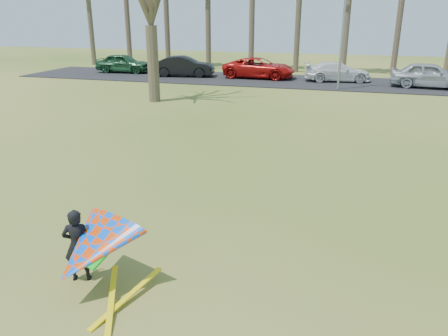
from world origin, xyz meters
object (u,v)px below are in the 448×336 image
(car_0, at_px, (123,63))
(car_2, at_px, (259,68))
(streetlight, at_px, (346,19))
(car_1, at_px, (184,66))
(car_4, at_px, (430,75))
(kite_flyer, at_px, (90,249))
(car_3, at_px, (337,72))

(car_0, distance_m, car_2, 11.77)
(streetlight, xyz_separation_m, car_1, (-12.26, 3.07, -3.62))
(streetlight, relative_size, car_0, 1.75)
(car_1, relative_size, car_2, 0.86)
(car_1, bearing_deg, car_4, -101.75)
(kite_flyer, bearing_deg, car_2, 95.89)
(car_3, bearing_deg, car_4, -113.47)
(car_2, xyz_separation_m, car_3, (5.92, -0.09, -0.08))
(car_3, distance_m, kite_flyer, 28.02)
(car_1, distance_m, car_2, 5.99)
(car_3, bearing_deg, car_2, 78.12)
(kite_flyer, bearing_deg, car_0, 117.59)
(car_2, height_order, car_3, car_2)
(car_0, height_order, kite_flyer, kite_flyer)
(car_3, bearing_deg, kite_flyer, 162.80)
(car_1, relative_size, car_3, 1.00)
(car_0, bearing_deg, car_4, -98.13)
(streetlight, distance_m, car_3, 5.28)
(car_1, relative_size, kite_flyer, 2.00)
(car_1, bearing_deg, car_3, -96.36)
(streetlight, distance_m, kite_flyer, 24.64)
(streetlight, bearing_deg, car_1, 165.96)
(kite_flyer, bearing_deg, car_3, 83.77)
(car_0, xyz_separation_m, car_3, (17.69, -0.17, -0.09))
(car_4, bearing_deg, car_2, 90.49)
(kite_flyer, bearing_deg, car_4, 71.00)
(car_0, bearing_deg, kite_flyer, -156.87)
(car_0, height_order, car_3, car_0)
(car_2, distance_m, car_3, 5.93)
(streetlight, distance_m, car_4, 7.12)
(car_0, relative_size, car_3, 0.96)
(car_3, height_order, car_4, car_4)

